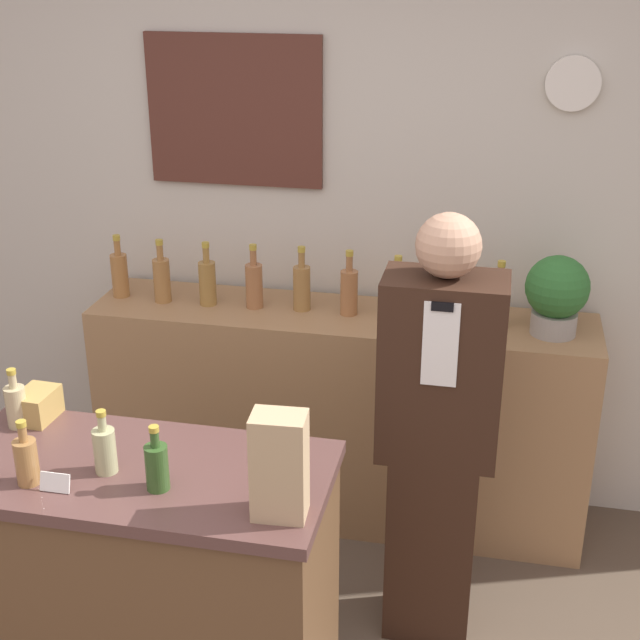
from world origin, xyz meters
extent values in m
cube|color=beige|center=(0.00, 2.00, 1.35)|extent=(5.20, 0.06, 2.70)
cube|color=#512A20|center=(-0.45, 1.96, 1.75)|extent=(0.76, 0.02, 0.63)
cylinder|color=white|center=(0.91, 1.95, 1.91)|extent=(0.21, 0.03, 0.21)
cube|color=#9E754C|center=(0.05, 1.71, 0.48)|extent=(2.13, 0.45, 0.97)
cube|color=brown|center=(-0.32, 0.44, 0.46)|extent=(1.14, 0.53, 0.92)
cube|color=brown|center=(-0.32, 0.44, 0.94)|extent=(1.17, 0.56, 0.04)
cube|color=#331E14|center=(0.52, 1.04, 0.38)|extent=(0.31, 0.25, 0.75)
cube|color=#331E14|center=(0.52, 1.04, 1.08)|extent=(0.41, 0.25, 0.66)
cube|color=white|center=(0.52, 0.92, 1.23)|extent=(0.11, 0.01, 0.29)
cube|color=black|center=(0.52, 0.91, 1.36)|extent=(0.07, 0.01, 0.03)
sphere|color=tan|center=(0.52, 1.04, 1.52)|extent=(0.21, 0.21, 0.21)
cylinder|color=#9E998E|center=(0.92, 1.69, 1.02)|extent=(0.18, 0.18, 0.09)
sphere|color=#2D6B2D|center=(0.92, 1.69, 1.17)|extent=(0.25, 0.25, 0.25)
cube|color=tan|center=(0.15, 0.29, 1.11)|extent=(0.15, 0.12, 0.31)
cube|color=#2D66A8|center=(0.17, 0.30, 0.97)|extent=(0.09, 0.06, 0.02)
cylinder|color=silver|center=(0.19, 0.30, 1.00)|extent=(0.06, 0.02, 0.06)
cube|color=white|center=(-0.50, 0.27, 0.99)|extent=(0.09, 0.02, 0.06)
cube|color=tan|center=(-0.76, 0.65, 1.01)|extent=(0.12, 0.15, 0.10)
cylinder|color=tan|center=(-0.79, 0.59, 1.03)|extent=(0.07, 0.07, 0.14)
cylinder|color=tan|center=(-0.79, 0.59, 1.12)|extent=(0.03, 0.03, 0.05)
cylinder|color=#B29933|center=(-0.79, 0.59, 1.15)|extent=(0.03, 0.03, 0.02)
cylinder|color=#9E6F3C|center=(-0.60, 0.29, 1.03)|extent=(0.07, 0.07, 0.14)
cylinder|color=#9E6F3C|center=(-0.60, 0.29, 1.12)|extent=(0.03, 0.03, 0.05)
cylinder|color=#B29933|center=(-0.60, 0.29, 1.15)|extent=(0.03, 0.03, 0.02)
cylinder|color=tan|center=(-0.40, 0.40, 1.03)|extent=(0.07, 0.07, 0.14)
cylinder|color=tan|center=(-0.40, 0.40, 1.12)|extent=(0.03, 0.03, 0.05)
cylinder|color=#B29933|center=(-0.40, 0.40, 1.15)|extent=(0.03, 0.03, 0.02)
cylinder|color=#305222|center=(-0.22, 0.34, 1.03)|extent=(0.07, 0.07, 0.14)
cylinder|color=#305222|center=(-0.22, 0.34, 1.12)|extent=(0.03, 0.03, 0.05)
cylinder|color=#B29933|center=(-0.22, 0.34, 1.15)|extent=(0.03, 0.03, 0.02)
cylinder|color=#A26C39|center=(-0.93, 1.72, 1.06)|extent=(0.07, 0.07, 0.19)
cylinder|color=#A26C39|center=(-0.93, 1.72, 1.19)|extent=(0.03, 0.03, 0.07)
cylinder|color=#B29933|center=(-0.93, 1.72, 1.24)|extent=(0.03, 0.03, 0.02)
cylinder|color=#9F6E3B|center=(-0.73, 1.70, 1.06)|extent=(0.07, 0.07, 0.19)
cylinder|color=#9F6E3B|center=(-0.73, 1.70, 1.19)|extent=(0.03, 0.03, 0.07)
cylinder|color=#B29933|center=(-0.73, 1.70, 1.24)|extent=(0.03, 0.03, 0.02)
cylinder|color=olive|center=(-0.52, 1.70, 1.06)|extent=(0.07, 0.07, 0.19)
cylinder|color=olive|center=(-0.52, 1.70, 1.19)|extent=(0.03, 0.03, 0.07)
cylinder|color=#B29933|center=(-0.52, 1.70, 1.24)|extent=(0.03, 0.03, 0.02)
cylinder|color=#9D653D|center=(-0.32, 1.71, 1.06)|extent=(0.07, 0.07, 0.19)
cylinder|color=#9D653D|center=(-0.32, 1.71, 1.19)|extent=(0.03, 0.03, 0.07)
cylinder|color=#B29933|center=(-0.32, 1.71, 1.24)|extent=(0.03, 0.03, 0.02)
cylinder|color=olive|center=(-0.12, 1.73, 1.06)|extent=(0.07, 0.07, 0.19)
cylinder|color=olive|center=(-0.12, 1.73, 1.19)|extent=(0.03, 0.03, 0.07)
cylinder|color=#B29933|center=(-0.12, 1.73, 1.24)|extent=(0.03, 0.03, 0.02)
cylinder|color=#9F673D|center=(0.09, 1.72, 1.06)|extent=(0.07, 0.07, 0.19)
cylinder|color=#9F673D|center=(0.09, 1.72, 1.19)|extent=(0.03, 0.03, 0.07)
cylinder|color=#B29933|center=(0.09, 1.72, 1.24)|extent=(0.03, 0.03, 0.02)
cylinder|color=#A16D34|center=(0.29, 1.69, 1.06)|extent=(0.07, 0.07, 0.19)
cylinder|color=#A16D34|center=(0.29, 1.69, 1.19)|extent=(0.03, 0.03, 0.07)
cylinder|color=#B29933|center=(0.29, 1.69, 1.24)|extent=(0.03, 0.03, 0.02)
cylinder|color=olive|center=(0.49, 1.73, 1.06)|extent=(0.07, 0.07, 0.19)
cylinder|color=olive|center=(0.49, 1.73, 1.19)|extent=(0.03, 0.03, 0.07)
cylinder|color=#B29933|center=(0.49, 1.73, 1.24)|extent=(0.03, 0.03, 0.02)
cylinder|color=#A46E3C|center=(0.70, 1.72, 1.06)|extent=(0.07, 0.07, 0.19)
cylinder|color=#A46E3C|center=(0.70, 1.72, 1.19)|extent=(0.03, 0.03, 0.07)
cylinder|color=#B29933|center=(0.70, 1.72, 1.24)|extent=(0.03, 0.03, 0.02)
camera|label=1|loc=(0.68, -1.68, 2.40)|focal=50.00mm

